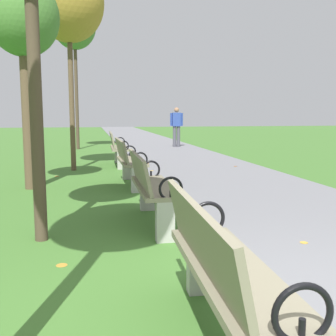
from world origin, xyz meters
TOP-DOWN VIEW (x-y plane):
  - paved_walkway at (1.60, 18.00)m, footprint 3.19×44.00m
  - park_bench_1 at (-0.50, 0.06)m, footprint 0.53×1.62m
  - park_bench_2 at (-0.50, 2.84)m, footprint 0.49×1.60m
  - park_bench_3 at (-0.50, 5.66)m, footprint 0.50×1.61m
  - park_bench_4 at (-0.50, 8.72)m, footprint 0.51×1.61m
  - tree_3 at (-2.34, 5.66)m, footprint 1.26×1.26m
  - tree_4 at (-1.64, 8.04)m, footprint 1.66×1.66m
  - tree_5 at (-1.68, 14.12)m, footprint 1.62×1.62m
  - pedestrian_walking at (2.31, 14.21)m, footprint 0.53×0.26m
  - scattered_leaves at (-0.23, 4.35)m, footprint 4.66×10.09m

SIDE VIEW (x-z plane):
  - paved_walkway at x=1.60m, z-range 0.00..0.02m
  - scattered_leaves at x=-0.23m, z-range 0.00..0.03m
  - park_bench_1 at x=-0.50m, z-range 0.04..0.93m
  - park_bench_2 at x=-0.50m, z-range 0.04..0.93m
  - park_bench_3 at x=-0.50m, z-range 0.04..0.93m
  - park_bench_4 at x=-0.50m, z-range 0.04..0.93m
  - pedestrian_walking at x=2.31m, z-range 0.12..1.74m
  - tree_3 at x=-2.34m, z-range 1.11..4.89m
  - tree_4 at x=-1.64m, z-range 1.51..6.39m
  - tree_5 at x=-1.68m, z-range 1.86..7.45m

